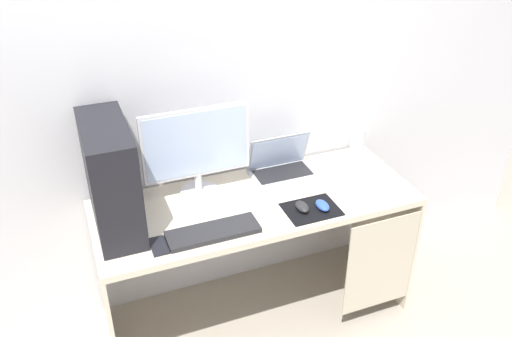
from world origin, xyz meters
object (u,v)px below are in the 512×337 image
(pc_tower, at_px, (111,178))
(speaker, at_px, (357,143))
(keyboard, at_px, (213,232))
(cell_phone, at_px, (159,246))
(laptop, at_px, (282,167))
(monitor, at_px, (197,149))
(mouse_right, at_px, (322,205))
(mouse_left, at_px, (302,207))

(pc_tower, xyz_separation_m, speaker, (1.36, 0.18, -0.17))
(keyboard, distance_m, cell_phone, 0.25)
(speaker, xyz_separation_m, cell_phone, (-1.22, -0.41, -0.07))
(pc_tower, distance_m, cell_phone, 0.36)
(laptop, distance_m, cell_phone, 0.83)
(laptop, bearing_deg, monitor, -177.83)
(mouse_right, bearing_deg, monitor, 145.09)
(speaker, distance_m, mouse_right, 0.60)
(speaker, relative_size, cell_phone, 1.20)
(speaker, height_order, cell_phone, speaker)
(mouse_left, bearing_deg, laptop, 82.30)
(mouse_left, relative_size, cell_phone, 0.74)
(monitor, xyz_separation_m, laptop, (0.46, 0.02, -0.21))
(laptop, xyz_separation_m, speaker, (0.48, 0.04, 0.04))
(speaker, bearing_deg, mouse_left, -143.56)
(mouse_left, bearing_deg, pc_tower, 165.98)
(pc_tower, distance_m, mouse_right, 0.99)
(monitor, height_order, mouse_right, monitor)
(mouse_left, bearing_deg, cell_phone, -178.26)
(pc_tower, bearing_deg, cell_phone, -59.28)
(pc_tower, relative_size, mouse_right, 5.27)
(keyboard, xyz_separation_m, cell_phone, (-0.25, -0.00, -0.01))
(keyboard, bearing_deg, speaker, 22.61)
(pc_tower, height_order, keyboard, pc_tower)
(pc_tower, bearing_deg, monitor, 16.04)
(pc_tower, xyz_separation_m, keyboard, (0.38, -0.23, -0.24))
(monitor, height_order, keyboard, monitor)
(laptop, relative_size, mouse_right, 3.51)
(mouse_left, bearing_deg, speaker, 36.44)
(speaker, height_order, mouse_left, speaker)
(monitor, height_order, speaker, monitor)
(keyboard, relative_size, mouse_left, 4.38)
(cell_phone, bearing_deg, pc_tower, 120.72)
(mouse_right, bearing_deg, keyboard, 179.48)
(laptop, bearing_deg, mouse_right, -82.66)
(cell_phone, bearing_deg, speaker, 18.42)
(pc_tower, distance_m, speaker, 1.38)
(pc_tower, xyz_separation_m, monitor, (0.42, 0.12, -0.00))
(laptop, xyz_separation_m, keyboard, (-0.50, -0.37, -0.03))
(monitor, relative_size, cell_phone, 4.09)
(pc_tower, height_order, mouse_left, pc_tower)
(speaker, relative_size, mouse_left, 1.62)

